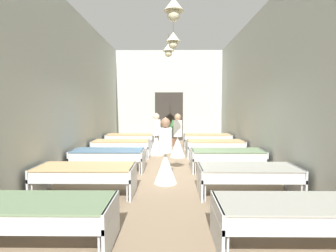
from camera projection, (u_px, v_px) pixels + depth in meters
ground_plane at (168, 173)px, 7.08m from camera, size 5.86×13.29×0.10m
room_shell at (168, 89)px, 8.10m from camera, size 5.66×12.89×4.47m
bed_left_row_0 at (36, 212)px, 3.27m from camera, size 1.90×0.84×0.57m
bed_right_row_0 at (293, 213)px, 3.24m from camera, size 1.90×0.84×0.57m
bed_left_row_1 at (85, 173)px, 5.17m from camera, size 1.90×0.84×0.57m
bed_right_row_1 at (248, 173)px, 5.14m from camera, size 1.90×0.84×0.57m
bed_left_row_2 at (108, 155)px, 7.06m from camera, size 1.90×0.84×0.57m
bed_right_row_2 at (227, 155)px, 7.03m from camera, size 1.90×0.84×0.57m
bed_left_row_3 at (121, 144)px, 8.96m from camera, size 1.90×0.84×0.57m
bed_right_row_3 at (215, 144)px, 8.93m from camera, size 1.90×0.84×0.57m
bed_left_row_4 at (130, 138)px, 10.85m from camera, size 1.90×0.84×0.57m
bed_right_row_4 at (207, 138)px, 10.82m from camera, size 1.90×0.84×0.57m
nurse_near_aisle at (165, 160)px, 5.94m from camera, size 0.52×0.52×1.49m
nurse_mid_aisle at (156, 140)px, 9.41m from camera, size 0.52×0.52×1.49m
nurse_far_aisle at (178, 141)px, 8.99m from camera, size 0.52×0.52×1.49m
potted_plant at (173, 130)px, 11.51m from camera, size 0.48×0.48×1.16m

